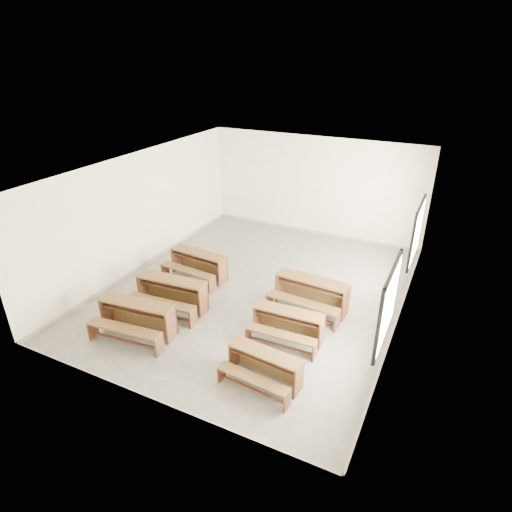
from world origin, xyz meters
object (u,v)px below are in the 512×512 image
at_px(desk_set_2, 198,263).
at_px(desk_set_4, 288,323).
at_px(desk_set_5, 311,292).
at_px(desk_set_0, 136,316).
at_px(desk_set_1, 171,292).
at_px(desk_set_3, 264,365).

distance_m(desk_set_2, desk_set_4, 3.51).
height_order(desk_set_4, desk_set_5, desk_set_5).
bearing_deg(desk_set_2, desk_set_5, 2.62).
bearing_deg(desk_set_4, desk_set_2, 153.36).
bearing_deg(desk_set_0, desk_set_5, 33.95).
distance_m(desk_set_2, desk_set_5, 3.25).
bearing_deg(desk_set_2, desk_set_1, -74.83).
height_order(desk_set_0, desk_set_2, desk_set_0).
bearing_deg(desk_set_0, desk_set_2, 88.14).
height_order(desk_set_0, desk_set_4, desk_set_0).
distance_m(desk_set_1, desk_set_5, 3.29).
bearing_deg(desk_set_2, desk_set_3, -35.68).
bearing_deg(desk_set_3, desk_set_2, 144.38).
bearing_deg(desk_set_4, desk_set_0, -159.55).
bearing_deg(desk_set_2, desk_set_4, -19.31).
xyz_separation_m(desk_set_2, desk_set_5, (3.25, -0.14, 0.03)).
bearing_deg(desk_set_0, desk_set_4, 16.50).
relative_size(desk_set_2, desk_set_5, 0.94).
height_order(desk_set_2, desk_set_4, desk_set_2).
relative_size(desk_set_1, desk_set_3, 1.19).
bearing_deg(desk_set_4, desk_set_5, 85.79).
relative_size(desk_set_0, desk_set_1, 1.00).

